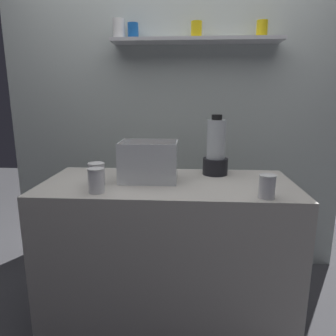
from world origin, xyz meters
The scene contains 8 objects.
ground_plane centered at (0.00, 0.00, 0.00)m, with size 8.00×8.00×0.00m, color #4C4C51.
counter centered at (0.00, 0.00, 0.45)m, with size 1.40×0.64×0.90m, color beige.
back_wall_unit centered at (0.00, 0.77, 1.27)m, with size 2.60×0.24×2.50m.
carrot_display_bin centered at (-0.11, 0.02, 0.97)m, with size 0.32×0.22×0.22m.
blender_pitcher centered at (0.28, 0.19, 1.05)m, with size 0.15×0.15×0.36m.
juice_cup_pomegranate_far_left centered at (-0.38, -0.09, 0.95)m, with size 0.09×0.09×0.12m.
juice_cup_pomegranate_left centered at (-0.34, -0.22, 0.96)m, with size 0.08×0.08×0.12m.
juice_cup_orange_middle centered at (0.48, -0.25, 0.95)m, with size 0.08×0.08×0.11m.
Camera 1 is at (0.11, -1.69, 1.37)m, focal length 33.44 mm.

